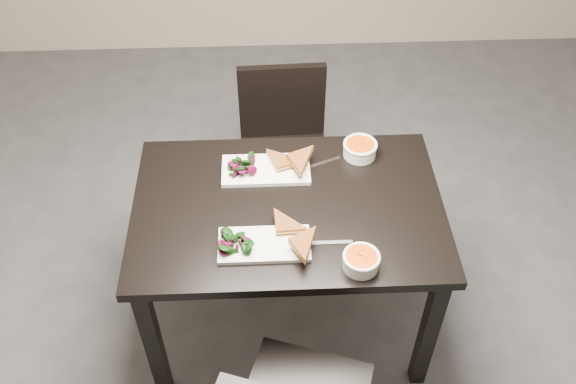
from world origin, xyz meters
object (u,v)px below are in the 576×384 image
object	(u,v)px
soup_bowl_far	(360,148)
plate_far	(266,170)
chair_far	(284,142)
table	(288,222)
soup_bowl_near	(361,260)
plate_near	(264,245)

from	to	relation	value
soup_bowl_far	plate_far	bearing A→B (deg)	-167.79
plate_far	soup_bowl_far	world-z (taller)	soup_bowl_far
chair_far	table	bearing A→B (deg)	-92.73
soup_bowl_near	soup_bowl_far	size ratio (longest dim) A/B	0.93
chair_far	soup_bowl_near	size ratio (longest dim) A/B	6.41
plate_near	soup_bowl_far	xyz separation A→B (m)	(0.40, 0.48, 0.03)
plate_near	plate_far	distance (m)	0.39
plate_far	soup_bowl_far	distance (m)	0.40
chair_far	soup_bowl_far	xyz separation A→B (m)	(0.30, -0.40, 0.30)
plate_far	soup_bowl_far	size ratio (longest dim) A/B	2.50
table	chair_far	size ratio (longest dim) A/B	1.41
plate_near	table	bearing A→B (deg)	64.96
table	soup_bowl_far	world-z (taller)	soup_bowl_far
soup_bowl_far	plate_near	bearing A→B (deg)	-130.24
chair_far	soup_bowl_near	bearing A→B (deg)	-78.75
plate_near	soup_bowl_far	world-z (taller)	soup_bowl_far
table	soup_bowl_near	xyz separation A→B (m)	(0.24, -0.31, 0.13)
table	soup_bowl_far	xyz separation A→B (m)	(0.31, 0.28, 0.13)
soup_bowl_far	soup_bowl_near	bearing A→B (deg)	-96.70
chair_far	soup_bowl_far	distance (m)	0.59
soup_bowl_near	chair_far	bearing A→B (deg)	103.23
table	soup_bowl_near	size ratio (longest dim) A/B	9.04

